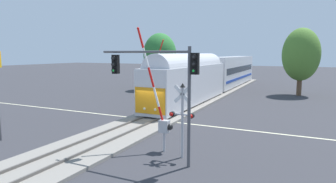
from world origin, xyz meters
TOP-DOWN VIEW (x-y plane):
  - ground_plane at (0.00, 0.00)m, footprint 220.00×220.00m
  - road_centre_stripe at (0.00, 0.00)m, footprint 44.00×0.20m
  - railway_track at (0.00, 0.00)m, footprint 4.40×80.00m
  - commuter_train at (0.00, 17.68)m, footprint 3.04×39.34m
  - crossing_gate_near at (4.10, -6.57)m, footprint 2.22×0.40m
  - crossing_signal_mast at (5.57, -7.07)m, footprint 1.36×0.44m
  - crossing_gate_far at (-4.05, 6.57)m, footprint 2.56×0.40m
  - traffic_signal_near_right at (4.94, -8.13)m, footprint 5.36×0.38m
  - oak_far_right at (10.55, 20.73)m, footprint 4.68×4.68m
  - oak_behind_train at (-8.71, 18.28)m, footprint 4.96×4.96m

SIDE VIEW (x-z plane):
  - ground_plane at x=0.00m, z-range 0.00..0.00m
  - road_centre_stripe at x=0.00m, z-range 0.00..0.01m
  - railway_track at x=0.00m, z-range -0.06..0.26m
  - crossing_gate_near at x=4.10m, z-range -1.33..5.63m
  - crossing_gate_far at x=-4.05m, z-range -1.31..5.62m
  - crossing_signal_mast at x=5.57m, z-range 0.44..4.43m
  - commuter_train at x=0.00m, z-range 0.21..5.37m
  - traffic_signal_near_right at x=4.94m, z-range 1.51..7.34m
  - oak_far_right at x=10.55m, z-range 0.94..9.69m
  - oak_behind_train at x=-8.71m, z-range 1.10..9.58m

